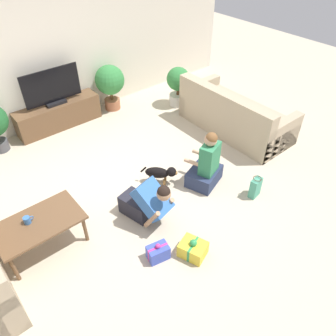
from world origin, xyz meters
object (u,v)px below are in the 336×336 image
object	(u,v)px
gift_box_a	(158,252)
gift_box_b	(193,249)
dog	(161,173)
potted_plant_back_right	(110,82)
tv	(52,89)
person_sitting	(206,166)
gift_bag_a	(255,187)
coffee_table	(39,225)
mug	(27,220)
sofa_right	(234,116)
tv_console	(59,115)
potted_plant_corner_right	(178,84)
person_kneeling	(147,202)

from	to	relation	value
gift_box_a	gift_box_b	size ratio (longest dim) A/B	0.75
gift_box_a	dog	bearing A→B (deg)	49.97
potted_plant_back_right	dog	world-z (taller)	potted_plant_back_right
potted_plant_back_right	tv	bearing A→B (deg)	177.47
person_sitting	gift_bag_a	distance (m)	0.77
coffee_table	gift_bag_a	size ratio (longest dim) A/B	2.98
dog	mug	distance (m)	1.96
gift_box_b	gift_bag_a	distance (m)	1.40
sofa_right	gift_box_b	size ratio (longest dim) A/B	5.47
person_sitting	dog	xyz separation A→B (m)	(-0.52, 0.43, -0.13)
gift_box_b	tv_console	bearing A→B (deg)	89.13
tv_console	potted_plant_corner_right	distance (m)	2.41
gift_box_a	person_sitting	bearing A→B (deg)	23.54
gift_box_b	person_kneeling	bearing A→B (deg)	95.64
potted_plant_back_right	tv_console	bearing A→B (deg)	177.47
person_kneeling	person_sitting	xyz separation A→B (m)	(1.12, 0.03, 0.00)
person_kneeling	dog	bearing A→B (deg)	24.73
person_kneeling	dog	size ratio (longest dim) A/B	1.82
person_kneeling	mug	size ratio (longest dim) A/B	6.66
gift_box_a	gift_box_b	xyz separation A→B (m)	(0.35, -0.23, 0.00)
potted_plant_back_right	gift_box_a	world-z (taller)	potted_plant_back_right
person_kneeling	person_sitting	world-z (taller)	person_sitting
coffee_table	dog	size ratio (longest dim) A/B	2.27
coffee_table	dog	world-z (taller)	coffee_table
sofa_right	gift_bag_a	world-z (taller)	sofa_right
tv_console	potted_plant_back_right	bearing A→B (deg)	-2.53
mug	gift_box_b	bearing A→B (deg)	-43.08
tv	potted_plant_back_right	size ratio (longest dim) A/B	1.14
gift_box_a	gift_bag_a	distance (m)	1.75
tv_console	person_sitting	bearing A→B (deg)	-71.20
coffee_table	mug	bearing A→B (deg)	145.16
person_kneeling	mug	bearing A→B (deg)	145.93
tv	person_kneeling	world-z (taller)	tv
gift_box_b	mug	bearing A→B (deg)	136.92
tv_console	potted_plant_corner_right	size ratio (longest dim) A/B	1.94
tv_console	mug	world-z (taller)	mug
tv_console	gift_box_b	bearing A→B (deg)	-90.87
gift_box_b	dog	bearing A→B (deg)	67.80
coffee_table	tv	bearing A→B (deg)	60.85
person_kneeling	mug	distance (m)	1.44
tv_console	gift_box_b	size ratio (longest dim) A/B	4.11
potted_plant_back_right	person_sitting	bearing A→B (deg)	-92.92
dog	mug	size ratio (longest dim) A/B	3.67
dog	sofa_right	bearing A→B (deg)	-33.20
tv_console	tv	distance (m)	0.53
tv_console	gift_box_a	distance (m)	3.53
coffee_table	mug	distance (m)	0.15
person_sitting	gift_box_b	bearing A→B (deg)	19.54
tv_console	person_kneeling	world-z (taller)	person_kneeling
tv	gift_box_a	world-z (taller)	tv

